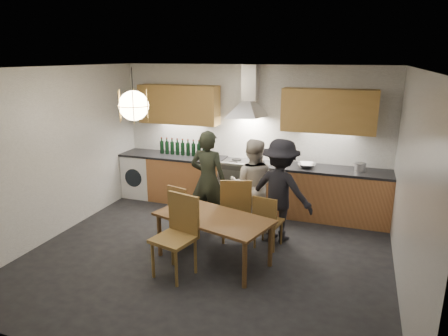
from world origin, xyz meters
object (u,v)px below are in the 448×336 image
(wine_bottles, at_px, (183,147))
(person_mid, at_px, (252,185))
(dining_table, at_px, (213,222))
(mixing_bowl, at_px, (307,165))
(stock_pot, at_px, (360,167))
(person_left, at_px, (208,180))
(chair_front, at_px, (178,230))
(person_right, at_px, (280,191))
(chair_back_left, at_px, (181,207))

(wine_bottles, bearing_deg, person_mid, -29.14)
(dining_table, bearing_deg, person_mid, 96.40)
(mixing_bowl, relative_size, stock_pot, 1.69)
(person_left, distance_m, stock_pot, 2.53)
(chair_front, height_order, person_right, person_right)
(chair_back_left, relative_size, person_mid, 0.54)
(chair_back_left, xyz_separation_m, wine_bottles, (-0.65, 1.50, 0.59))
(dining_table, bearing_deg, stock_pot, 65.13)
(person_left, xyz_separation_m, person_mid, (0.69, 0.17, -0.06))
(chair_back_left, height_order, stock_pot, stock_pot)
(chair_back_left, distance_m, person_mid, 1.18)
(person_mid, height_order, mixing_bowl, person_mid)
(dining_table, height_order, wine_bottles, wine_bottles)
(chair_back_left, relative_size, mixing_bowl, 2.68)
(chair_front, xyz_separation_m, wine_bottles, (-1.11, 2.55, 0.46))
(person_right, bearing_deg, stock_pot, -121.79)
(chair_back_left, relative_size, person_right, 0.52)
(stock_pot, bearing_deg, chair_front, -130.31)
(person_left, relative_size, mixing_bowl, 5.33)
(chair_back_left, height_order, chair_front, chair_front)
(chair_front, distance_m, mixing_bowl, 2.77)
(chair_front, xyz_separation_m, stock_pot, (2.14, 2.52, 0.36))
(dining_table, xyz_separation_m, mixing_bowl, (0.95, 2.01, 0.36))
(person_mid, relative_size, stock_pot, 8.33)
(person_left, height_order, wine_bottles, person_left)
(dining_table, height_order, person_right, person_right)
(dining_table, relative_size, person_left, 1.06)
(chair_back_left, distance_m, mixing_bowl, 2.26)
(person_mid, xyz_separation_m, mixing_bowl, (0.74, 0.80, 0.19))
(person_left, xyz_separation_m, person_right, (1.19, -0.06, -0.02))
(chair_back_left, relative_size, wine_bottles, 0.84)
(wine_bottles, bearing_deg, chair_back_left, -66.49)
(chair_front, height_order, person_left, person_left)
(person_mid, xyz_separation_m, wine_bottles, (-1.63, 0.91, 0.31))
(chair_front, relative_size, person_left, 0.65)
(person_mid, bearing_deg, dining_table, 73.10)
(mixing_bowl, bearing_deg, person_mid, -132.84)
(dining_table, relative_size, person_right, 1.09)
(person_right, distance_m, stock_pot, 1.58)
(chair_front, bearing_deg, person_left, 110.62)
(chair_back_left, height_order, person_mid, person_mid)
(chair_front, height_order, stock_pot, chair_front)
(chair_back_left, xyz_separation_m, mixing_bowl, (1.72, 1.39, 0.47))
(chair_back_left, distance_m, person_right, 1.56)
(dining_table, relative_size, person_mid, 1.14)
(person_mid, bearing_deg, wine_bottles, -36.22)
(stock_pot, bearing_deg, chair_back_left, -150.56)
(mixing_bowl, bearing_deg, chair_front, -117.43)
(person_left, xyz_separation_m, wine_bottles, (-0.94, 1.08, 0.25))
(chair_front, relative_size, person_right, 0.67)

